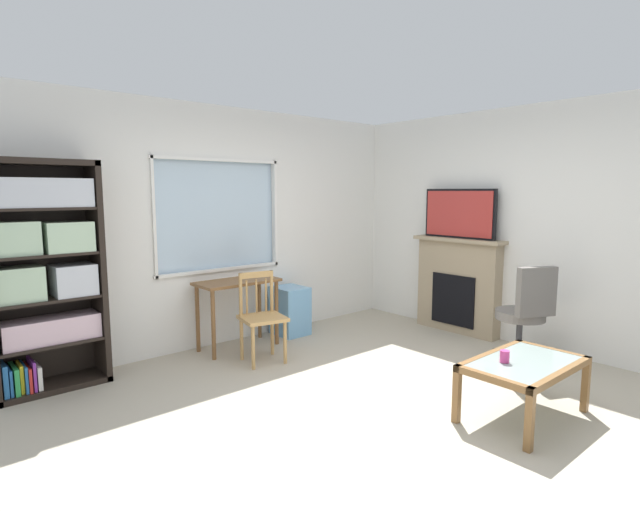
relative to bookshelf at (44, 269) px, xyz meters
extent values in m
cube|color=#B2A893|center=(1.87, -2.09, -1.07)|extent=(5.85, 5.66, 0.02)
cube|color=white|center=(1.87, 0.24, -0.64)|extent=(4.85, 0.12, 0.83)
cube|color=white|center=(1.87, 0.24, 1.30)|extent=(4.85, 0.12, 0.57)
cube|color=white|center=(0.25, 0.24, 0.39)|extent=(1.60, 0.12, 1.24)
cube|color=white|center=(3.42, 0.24, 0.39)|extent=(1.75, 0.12, 1.24)
cube|color=silver|center=(1.80, 0.25, 0.39)|extent=(1.50, 0.02, 1.24)
cube|color=white|center=(1.80, 0.18, -0.21)|extent=(1.56, 0.06, 0.03)
cube|color=white|center=(1.80, 0.18, 1.00)|extent=(1.56, 0.06, 0.03)
cube|color=white|center=(1.05, 0.18, 0.39)|extent=(0.03, 0.06, 1.24)
cube|color=white|center=(2.55, 0.18, 0.39)|extent=(0.03, 0.06, 1.24)
cube|color=white|center=(4.36, -2.09, 0.26)|extent=(0.12, 4.86, 2.64)
cube|color=black|center=(0.43, -0.01, -0.07)|extent=(0.05, 0.38, 1.98)
cube|color=black|center=(0.00, -0.01, 0.90)|extent=(0.90, 0.38, 0.05)
cube|color=black|center=(0.00, -0.01, -1.03)|extent=(0.90, 0.38, 0.05)
cube|color=black|center=(0.00, 0.18, -0.07)|extent=(0.90, 0.02, 1.98)
cube|color=black|center=(0.00, -0.01, -0.65)|extent=(0.85, 0.36, 0.02)
cube|color=black|center=(0.00, -0.01, -0.26)|extent=(0.85, 0.36, 0.02)
cube|color=black|center=(0.00, -0.01, 0.12)|extent=(0.85, 0.36, 0.02)
cube|color=black|center=(0.00, -0.01, 0.51)|extent=(0.85, 0.36, 0.02)
cube|color=beige|center=(0.01, -0.02, -0.53)|extent=(0.76, 0.28, 0.21)
cube|color=#B7D6B2|center=(-0.20, -0.02, -0.11)|extent=(0.36, 0.27, 0.29)
cube|color=silver|center=(0.22, -0.02, -0.11)|extent=(0.33, 0.32, 0.27)
cube|color=#B7D6B2|center=(-0.19, -0.02, 0.27)|extent=(0.33, 0.28, 0.28)
cube|color=#B7D6B2|center=(0.19, -0.02, 0.27)|extent=(0.37, 0.32, 0.26)
cube|color=silver|center=(0.01, -0.02, 0.64)|extent=(0.76, 0.32, 0.24)
cube|color=#286BB2|center=(-0.36, -0.03, -0.87)|extent=(0.04, 0.27, 0.27)
cube|color=#286BB2|center=(-0.32, -0.03, -0.90)|extent=(0.02, 0.26, 0.22)
cube|color=green|center=(-0.29, -0.03, -0.89)|extent=(0.04, 0.29, 0.23)
cube|color=yellow|center=(-0.25, -0.03, -0.89)|extent=(0.03, 0.23, 0.24)
cube|color=#286BB2|center=(-0.22, -0.03, -0.89)|extent=(0.02, 0.27, 0.23)
cube|color=red|center=(-0.19, -0.03, -0.90)|extent=(0.02, 0.29, 0.21)
cube|color=purple|center=(-0.16, -0.03, -0.88)|extent=(0.02, 0.27, 0.25)
cube|color=white|center=(-0.12, -0.03, -0.91)|extent=(0.03, 0.26, 0.20)
cube|color=brown|center=(1.83, -0.11, -0.32)|extent=(0.89, 0.44, 0.03)
cylinder|color=brown|center=(1.43, -0.28, -0.70)|extent=(0.04, 0.04, 0.72)
cylinder|color=brown|center=(2.23, -0.28, -0.70)|extent=(0.04, 0.04, 0.72)
cylinder|color=brown|center=(1.43, 0.06, -0.70)|extent=(0.04, 0.04, 0.72)
cylinder|color=brown|center=(2.23, 0.06, -0.70)|extent=(0.04, 0.04, 0.72)
cube|color=tan|center=(1.78, -0.66, -0.61)|extent=(0.49, 0.48, 0.04)
cylinder|color=tan|center=(1.58, -0.78, -0.84)|extent=(0.04, 0.04, 0.43)
cylinder|color=tan|center=(1.92, -0.85, -0.84)|extent=(0.04, 0.04, 0.43)
cylinder|color=tan|center=(1.65, -0.47, -0.84)|extent=(0.04, 0.04, 0.43)
cylinder|color=tan|center=(1.98, -0.54, -0.84)|extent=(0.04, 0.04, 0.43)
cylinder|color=tan|center=(1.65, -0.47, -0.38)|extent=(0.04, 0.04, 0.45)
cylinder|color=tan|center=(1.98, -0.54, -0.38)|extent=(0.04, 0.04, 0.45)
cube|color=tan|center=(1.82, -0.50, -0.19)|extent=(0.36, 0.11, 0.06)
cylinder|color=tan|center=(1.71, -0.48, -0.41)|extent=(0.02, 0.02, 0.35)
cylinder|color=tan|center=(1.82, -0.50, -0.41)|extent=(0.02, 0.02, 0.35)
cylinder|color=tan|center=(1.92, -0.52, -0.41)|extent=(0.02, 0.02, 0.35)
cube|color=#72ADDB|center=(2.59, -0.06, -0.77)|extent=(0.35, 0.40, 0.58)
cube|color=tan|center=(4.21, -1.31, -0.50)|extent=(0.18, 1.06, 1.12)
cube|color=black|center=(4.12, -1.31, -0.65)|extent=(0.03, 0.59, 0.61)
cube|color=tan|center=(4.19, -1.31, 0.08)|extent=(0.26, 1.16, 0.04)
cube|color=black|center=(4.19, -1.31, 0.39)|extent=(0.05, 0.94, 0.59)
cube|color=#B2332D|center=(4.16, -1.31, 0.39)|extent=(0.01, 0.89, 0.54)
cylinder|color=slate|center=(3.75, -2.34, -0.58)|extent=(0.48, 0.48, 0.09)
cube|color=slate|center=(3.65, -2.54, -0.30)|extent=(0.39, 0.25, 0.48)
cylinder|color=#38383D|center=(3.75, -2.34, -0.82)|extent=(0.06, 0.06, 0.42)
cube|color=#38383D|center=(3.63, -2.28, -1.03)|extent=(0.27, 0.16, 0.03)
cylinder|color=#38383D|center=(3.50, -2.22, -1.03)|extent=(0.05, 0.05, 0.05)
cube|color=#38383D|center=(3.65, -2.44, -1.03)|extent=(0.22, 0.22, 0.03)
cylinder|color=#38383D|center=(3.55, -2.54, -1.03)|extent=(0.05, 0.05, 0.05)
cube|color=#38383D|center=(3.81, -2.47, -1.03)|extent=(0.16, 0.27, 0.03)
cylinder|color=#38383D|center=(3.88, -2.59, -1.03)|extent=(0.05, 0.05, 0.05)
cube|color=#38383D|center=(3.89, -2.32, -1.03)|extent=(0.28, 0.08, 0.03)
cylinder|color=#38383D|center=(4.03, -2.30, -1.03)|extent=(0.05, 0.05, 0.05)
cube|color=#38383D|center=(3.77, -2.20, -1.03)|extent=(0.08, 0.28, 0.03)
cylinder|color=#38383D|center=(3.79, -2.07, -1.03)|extent=(0.05, 0.05, 0.05)
cube|color=#8C9E99|center=(2.57, -2.98, -0.62)|extent=(0.87, 0.50, 0.02)
cube|color=brown|center=(2.57, -3.25, -0.64)|extent=(0.97, 0.05, 0.05)
cube|color=brown|center=(2.57, -2.70, -0.64)|extent=(0.97, 0.05, 0.05)
cube|color=brown|center=(2.12, -2.98, -0.64)|extent=(0.05, 0.60, 0.05)
cube|color=brown|center=(3.03, -2.98, -0.64)|extent=(0.05, 0.60, 0.05)
cube|color=brown|center=(2.12, -3.25, -0.86)|extent=(0.05, 0.05, 0.39)
cube|color=brown|center=(3.03, -3.25, -0.86)|extent=(0.05, 0.05, 0.39)
cube|color=brown|center=(2.12, -2.70, -0.86)|extent=(0.05, 0.05, 0.39)
cube|color=brown|center=(3.03, -2.70, -0.86)|extent=(0.05, 0.05, 0.39)
cylinder|color=#DB3D84|center=(2.43, -2.89, -0.57)|extent=(0.07, 0.07, 0.09)
camera|label=1|loc=(-0.94, -4.66, 0.65)|focal=27.64mm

